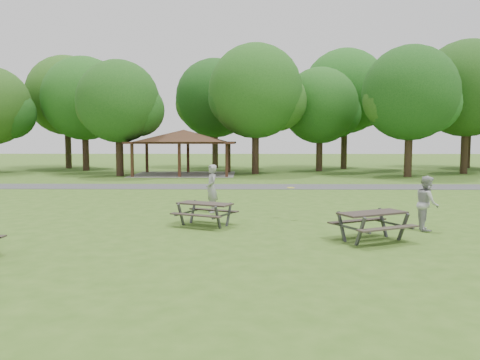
% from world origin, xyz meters
% --- Properties ---
extents(ground, '(160.00, 160.00, 0.00)m').
position_xyz_m(ground, '(0.00, 0.00, 0.00)').
color(ground, '#395F1B').
rests_on(ground, ground).
extents(asphalt_path, '(120.00, 3.20, 0.02)m').
position_xyz_m(asphalt_path, '(0.00, 14.00, 0.01)').
color(asphalt_path, '#404143').
rests_on(asphalt_path, ground).
extents(pavilion, '(8.60, 7.01, 3.76)m').
position_xyz_m(pavilion, '(-4.00, 24.00, 3.06)').
color(pavilion, '#392214').
rests_on(pavilion, ground).
extents(tree_row_c, '(8.19, 7.80, 10.67)m').
position_xyz_m(tree_row_c, '(-13.90, 29.03, 6.54)').
color(tree_row_c, black).
rests_on(tree_row_c, ground).
extents(tree_row_d, '(6.93, 6.60, 9.27)m').
position_xyz_m(tree_row_d, '(-8.92, 22.53, 5.77)').
color(tree_row_d, black).
rests_on(tree_row_d, ground).
extents(tree_row_e, '(8.40, 8.00, 11.02)m').
position_xyz_m(tree_row_e, '(2.10, 25.03, 6.78)').
color(tree_row_e, black).
rests_on(tree_row_e, ground).
extents(tree_row_f, '(7.35, 7.00, 9.55)m').
position_xyz_m(tree_row_f, '(8.09, 28.53, 5.84)').
color(tree_row_f, '#2F2015').
rests_on(tree_row_f, ground).
extents(tree_row_g, '(7.77, 7.40, 10.25)m').
position_xyz_m(tree_row_g, '(14.09, 22.03, 6.33)').
color(tree_row_g, black).
rests_on(tree_row_g, ground).
extents(tree_row_h, '(8.61, 8.20, 11.37)m').
position_xyz_m(tree_row_h, '(20.10, 25.53, 7.03)').
color(tree_row_h, black).
rests_on(tree_row_h, ground).
extents(tree_deep_a, '(8.40, 8.00, 11.38)m').
position_xyz_m(tree_deep_a, '(-16.90, 32.53, 7.13)').
color(tree_deep_a, black).
rests_on(tree_deep_a, ground).
extents(tree_deep_b, '(8.40, 8.00, 11.13)m').
position_xyz_m(tree_deep_b, '(-1.90, 33.03, 6.89)').
color(tree_deep_b, '#2E2114').
rests_on(tree_deep_b, ground).
extents(tree_deep_c, '(8.82, 8.40, 11.90)m').
position_xyz_m(tree_deep_c, '(11.10, 32.03, 7.44)').
color(tree_deep_c, '#2F2115').
rests_on(tree_deep_c, ground).
extents(tree_deep_d, '(8.40, 8.00, 11.27)m').
position_xyz_m(tree_deep_d, '(24.10, 33.53, 7.03)').
color(tree_deep_d, '#301E15').
rests_on(tree_deep_d, ground).
extents(picnic_table_middle, '(2.34, 2.16, 0.82)m').
position_xyz_m(picnic_table_middle, '(-0.16, 0.81, 0.60)').
color(picnic_table_middle, '#302822').
rests_on(picnic_table_middle, ground).
extents(picnic_table_far, '(2.53, 2.35, 0.88)m').
position_xyz_m(picnic_table_far, '(4.95, -1.53, 0.65)').
color(picnic_table_far, '#2C2420').
rests_on(picnic_table_far, ground).
extents(frisbee_in_flight, '(0.36, 0.36, 0.02)m').
position_xyz_m(frisbee_in_flight, '(2.91, 2.19, 1.18)').
color(frisbee_in_flight, yellow).
rests_on(frisbee_in_flight, ground).
extents(frisbee_thrower, '(0.66, 0.82, 1.95)m').
position_xyz_m(frisbee_thrower, '(-0.14, 3.70, 0.97)').
color(frisbee_thrower, gray).
rests_on(frisbee_thrower, ground).
extents(frisbee_catcher, '(0.82, 0.97, 1.79)m').
position_xyz_m(frisbee_catcher, '(7.14, 0.09, 0.89)').
color(frisbee_catcher, '#A8A8AB').
rests_on(frisbee_catcher, ground).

